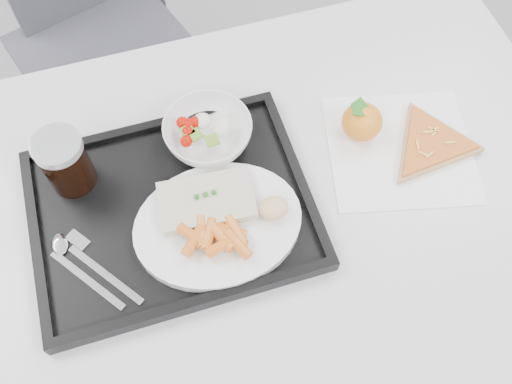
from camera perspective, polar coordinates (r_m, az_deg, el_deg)
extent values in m
cube|color=#AEAEB0|center=(0.96, -0.56, -1.91)|extent=(1.20, 0.80, 0.03)
cylinder|color=#47474C|center=(1.59, 14.93, 7.56)|extent=(0.04, 0.04, 0.72)
cube|color=#3E3E46|center=(1.59, -14.54, 12.95)|extent=(0.53, 0.53, 0.04)
cylinder|color=#47474C|center=(1.68, -17.64, 1.58)|extent=(0.03, 0.03, 0.43)
cylinder|color=#47474C|center=(1.66, -5.70, 4.80)|extent=(0.03, 0.03, 0.43)
cylinder|color=#47474C|center=(1.90, -19.19, 10.51)|extent=(0.03, 0.03, 0.43)
cylinder|color=#47474C|center=(1.89, -8.48, 13.46)|extent=(0.03, 0.03, 0.43)
cube|color=black|center=(0.95, -8.38, -1.86)|extent=(0.45, 0.35, 0.01)
cube|color=black|center=(1.03, -10.58, 6.46)|extent=(0.45, 0.02, 0.01)
cube|color=black|center=(0.87, -5.97, -10.88)|extent=(0.45, 0.02, 0.01)
cube|color=black|center=(0.96, 4.16, 1.90)|extent=(0.02, 0.32, 0.01)
cube|color=black|center=(0.96, -21.13, -4.79)|extent=(0.02, 0.32, 0.01)
cylinder|color=white|center=(0.91, -3.82, -3.28)|extent=(0.27, 0.27, 0.02)
cube|color=beige|center=(0.91, -4.95, -0.91)|extent=(0.16, 0.10, 0.02)
sphere|color=#236B1C|center=(0.90, -5.96, -0.48)|extent=(0.01, 0.01, 0.01)
sphere|color=#236B1C|center=(0.90, -5.10, -0.25)|extent=(0.01, 0.01, 0.01)
sphere|color=#236B1C|center=(0.90, -4.24, -0.02)|extent=(0.01, 0.01, 0.01)
ellipsoid|color=tan|center=(0.89, 1.78, -1.64)|extent=(0.06, 0.05, 0.03)
imported|color=white|center=(0.98, -4.82, 5.93)|extent=(0.15, 0.15, 0.05)
cylinder|color=black|center=(0.96, -18.44, 2.68)|extent=(0.08, 0.08, 0.10)
cylinder|color=#A5A8AD|center=(0.92, -19.34, 4.38)|extent=(0.08, 0.08, 0.01)
cube|color=silver|center=(0.91, -16.50, -8.42)|extent=(0.10, 0.13, 0.00)
ellipsoid|color=silver|center=(0.95, -19.03, -4.96)|extent=(0.04, 0.05, 0.01)
cube|color=silver|center=(0.91, -14.80, -8.00)|extent=(0.10, 0.13, 0.00)
cube|color=silver|center=(0.95, -17.38, -4.60)|extent=(0.04, 0.04, 0.00)
cube|color=white|center=(1.04, 14.21, 4.19)|extent=(0.30, 0.29, 0.00)
ellipsoid|color=orange|center=(1.01, 10.55, 6.92)|extent=(0.07, 0.07, 0.07)
cube|color=#236B1C|center=(0.99, 10.83, 7.93)|extent=(0.04, 0.05, 0.02)
cube|color=#236B1C|center=(0.99, 10.83, 7.93)|extent=(0.05, 0.03, 0.02)
cylinder|color=tan|center=(1.05, 17.05, 4.53)|extent=(0.28, 0.28, 0.01)
cylinder|color=#A64C16|center=(1.04, 17.16, 4.77)|extent=(0.25, 0.25, 0.00)
cube|color=#EABC47|center=(1.05, 17.38, 5.97)|extent=(0.02, 0.01, 0.00)
cube|color=#EABC47|center=(1.03, 15.85, 4.55)|extent=(0.01, 0.02, 0.00)
cube|color=#EABC47|center=(1.02, 16.98, 3.58)|extent=(0.02, 0.01, 0.00)
cube|color=#EABC47|center=(1.02, 16.34, 3.69)|extent=(0.01, 0.01, 0.00)
cube|color=#EABC47|center=(1.05, 17.27, 5.96)|extent=(0.01, 0.02, 0.00)
cube|color=#EABC47|center=(1.05, 17.47, 5.62)|extent=(0.02, 0.01, 0.00)
cube|color=#EABC47|center=(1.04, 18.81, 4.70)|extent=(0.02, 0.01, 0.00)
cube|color=#EABC47|center=(1.05, 16.80, 5.75)|extent=(0.02, 0.01, 0.00)
cylinder|color=orange|center=(0.88, -2.61, -3.91)|extent=(0.05, 0.04, 0.02)
cylinder|color=orange|center=(0.87, -2.42, -4.54)|extent=(0.05, 0.05, 0.02)
cylinder|color=orange|center=(0.88, -4.74, -4.24)|extent=(0.04, 0.05, 0.02)
cylinder|color=orange|center=(0.87, -1.83, -5.27)|extent=(0.04, 0.05, 0.02)
cylinder|color=orange|center=(0.87, -3.49, -5.42)|extent=(0.05, 0.03, 0.02)
cylinder|color=orange|center=(0.88, -5.46, -4.01)|extent=(0.03, 0.05, 0.02)
cylinder|color=orange|center=(0.88, -6.37, -4.35)|extent=(0.05, 0.05, 0.02)
cylinder|color=orange|center=(0.87, -3.49, -4.54)|extent=(0.03, 0.05, 0.02)
cylinder|color=orange|center=(0.87, -6.24, -4.85)|extent=(0.05, 0.05, 0.02)
cylinder|color=orange|center=(0.88, -2.03, -3.87)|extent=(0.03, 0.05, 0.02)
sphere|color=#A50C01|center=(0.96, -6.98, 5.07)|extent=(0.02, 0.02, 0.02)
sphere|color=#A50C01|center=(0.98, -6.71, 6.75)|extent=(0.02, 0.02, 0.02)
sphere|color=#A50C01|center=(0.98, -6.06, 6.94)|extent=(0.02, 0.02, 0.02)
sphere|color=#A50C01|center=(0.98, -7.38, 6.90)|extent=(0.02, 0.02, 0.02)
sphere|color=#A50C01|center=(0.97, -6.85, 5.96)|extent=(0.02, 0.02, 0.02)
ellipsoid|color=silver|center=(0.97, -3.48, 6.45)|extent=(0.03, 0.03, 0.02)
ellipsoid|color=silver|center=(0.99, -5.39, 7.08)|extent=(0.03, 0.03, 0.02)
ellipsoid|color=silver|center=(0.97, -3.51, 6.31)|extent=(0.03, 0.03, 0.02)
ellipsoid|color=silver|center=(0.98, -3.37, 6.83)|extent=(0.03, 0.03, 0.02)
cube|color=#5B8D27|center=(0.96, -6.07, 5.70)|extent=(0.03, 0.03, 0.00)
cube|color=#5B8D27|center=(0.97, -6.88, 6.09)|extent=(0.03, 0.03, 0.00)
cube|color=#5B8D27|center=(0.95, -4.42, 5.16)|extent=(0.02, 0.02, 0.00)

